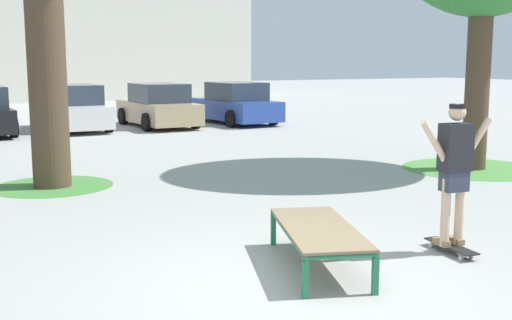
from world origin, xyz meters
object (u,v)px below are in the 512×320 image
(skateboard, at_px, (451,246))
(car_blue, at_px, (235,104))
(car_white, at_px, (72,109))
(skate_box, at_px, (318,231))
(skater, at_px, (455,164))
(car_tan, at_px, (158,107))

(skateboard, bearing_deg, car_blue, 73.48)
(car_blue, bearing_deg, car_white, 176.20)
(skate_box, distance_m, skater, 1.85)
(car_tan, bearing_deg, car_blue, -2.86)
(car_white, xyz_separation_m, car_blue, (5.79, -0.38, 0.00))
(skate_box, xyz_separation_m, skater, (1.70, -0.29, 0.66))
(skate_box, relative_size, car_white, 0.48)
(skateboard, relative_size, car_tan, 0.19)
(skate_box, relative_size, skateboard, 2.50)
(skate_box, height_order, car_white, car_white)
(skater, xyz_separation_m, car_tan, (1.75, 15.80, -0.38))
(skate_box, distance_m, car_tan, 15.89)
(skateboard, xyz_separation_m, car_tan, (1.75, 15.80, 0.61))
(skateboard, distance_m, car_white, 16.09)
(skate_box, bearing_deg, skateboard, -9.71)
(skate_box, relative_size, car_blue, 0.48)
(skater, relative_size, car_tan, 0.40)
(car_white, distance_m, car_blue, 5.80)
(car_tan, height_order, car_blue, same)
(skate_box, xyz_separation_m, car_white, (0.55, 15.75, 0.28))
(skate_box, bearing_deg, car_blue, 67.57)
(car_tan, relative_size, car_blue, 0.99)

